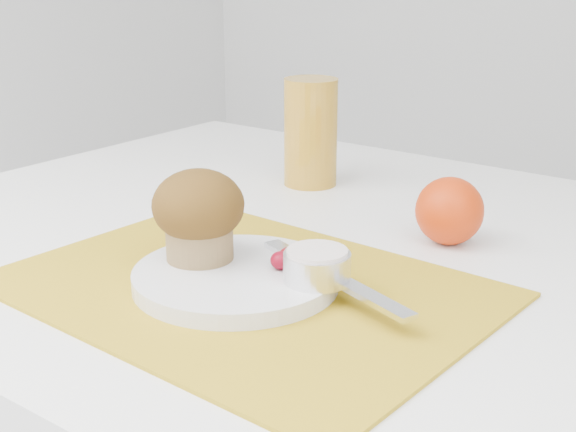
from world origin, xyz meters
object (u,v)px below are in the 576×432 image
Objects in this scene: plate at (236,277)px; orange at (449,211)px; juice_glass at (311,132)px; muffin at (199,213)px.

orange is (0.10, 0.23, 0.02)m from plate.
plate is 1.35× the size of juice_glass.
juice_glass reaches higher than muffin.
plate is 2.19× the size of muffin.
orange is 0.83× the size of muffin.
orange is at bearing 57.06° from muffin.
orange is 0.27m from juice_glass.
muffin is at bearing 177.93° from plate.
juice_glass is at bearing 107.47° from muffin.
juice_glass reaches higher than plate.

